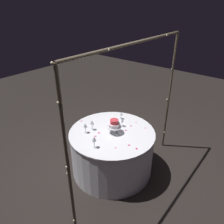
# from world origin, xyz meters

# --- Properties ---
(ground_plane) EXTENTS (12.00, 12.00, 0.00)m
(ground_plane) POSITION_xyz_m (0.00, 0.00, 0.00)
(ground_plane) COLOR black
(decorative_arch) EXTENTS (2.30, 0.06, 2.11)m
(decorative_arch) POSITION_xyz_m (0.00, 0.35, 1.41)
(decorative_arch) COLOR #473D2D
(decorative_arch) RESTS_ON ground
(main_table) EXTENTS (1.32, 1.32, 0.73)m
(main_table) POSITION_xyz_m (0.00, 0.00, 0.37)
(main_table) COLOR white
(main_table) RESTS_ON ground
(tiered_cake) EXTENTS (0.22, 0.22, 0.22)m
(tiered_cake) POSITION_xyz_m (-0.01, 0.03, 0.87)
(tiered_cake) COLOR silver
(tiered_cake) RESTS_ON main_table
(wine_glass_0) EXTENTS (0.06, 0.06, 0.16)m
(wine_glass_0) POSITION_xyz_m (0.14, -0.28, 0.85)
(wine_glass_0) COLOR silver
(wine_glass_0) RESTS_ON main_table
(wine_glass_1) EXTENTS (0.06, 0.06, 0.13)m
(wine_glass_1) POSITION_xyz_m (-0.41, -0.14, 0.83)
(wine_glass_1) COLOR silver
(wine_glass_1) RESTS_ON main_table
(wine_glass_2) EXTENTS (0.06, 0.06, 0.17)m
(wine_glass_2) POSITION_xyz_m (0.27, -0.30, 0.85)
(wine_glass_2) COLOR silver
(wine_glass_2) RESTS_ON main_table
(wine_glass_3) EXTENTS (0.06, 0.06, 0.14)m
(wine_glass_3) POSITION_xyz_m (-0.23, 0.02, 0.83)
(wine_glass_3) COLOR silver
(wine_glass_3) RESTS_ON main_table
(wine_glass_4) EXTENTS (0.06, 0.06, 0.18)m
(wine_glass_4) POSITION_xyz_m (0.45, 0.06, 0.86)
(wine_glass_4) COLOR silver
(wine_glass_4) RESTS_ON main_table
(rose_petal_0) EXTENTS (0.04, 0.05, 0.00)m
(rose_petal_0) POSITION_xyz_m (0.15, -0.13, 0.73)
(rose_petal_0) COLOR #C61951
(rose_petal_0) RESTS_ON main_table
(rose_petal_1) EXTENTS (0.03, 0.02, 0.00)m
(rose_petal_1) POSITION_xyz_m (-0.47, 0.13, 0.73)
(rose_petal_1) COLOR #C61951
(rose_petal_1) RESTS_ON main_table
(rose_petal_2) EXTENTS (0.03, 0.03, 0.00)m
(rose_petal_2) POSITION_xyz_m (0.27, 0.29, 0.73)
(rose_petal_2) COLOR #C61951
(rose_petal_2) RESTS_ON main_table
(rose_petal_3) EXTENTS (0.03, 0.03, 0.00)m
(rose_petal_3) POSITION_xyz_m (-0.42, 0.34, 0.73)
(rose_petal_3) COLOR #C61951
(rose_petal_3) RESTS_ON main_table
(rose_petal_4) EXTENTS (0.04, 0.04, 0.00)m
(rose_petal_4) POSITION_xyz_m (0.11, 0.52, 0.73)
(rose_petal_4) COLOR #C61951
(rose_petal_4) RESTS_ON main_table
(rose_petal_5) EXTENTS (0.03, 0.04, 0.00)m
(rose_petal_5) POSITION_xyz_m (-0.17, 0.14, 0.73)
(rose_petal_5) COLOR #C61951
(rose_petal_5) RESTS_ON main_table
(rose_petal_6) EXTENTS (0.04, 0.04, 0.00)m
(rose_petal_6) POSITION_xyz_m (0.07, -0.60, 0.73)
(rose_petal_6) COLOR #C61951
(rose_petal_6) RESTS_ON main_table
(rose_petal_7) EXTENTS (0.04, 0.03, 0.00)m
(rose_petal_7) POSITION_xyz_m (0.25, -0.11, 0.73)
(rose_petal_7) COLOR #C61951
(rose_petal_7) RESTS_ON main_table
(rose_petal_8) EXTENTS (0.04, 0.04, 0.00)m
(rose_petal_8) POSITION_xyz_m (-0.32, 0.13, 0.73)
(rose_petal_8) COLOR #C61951
(rose_petal_8) RESTS_ON main_table
(rose_petal_9) EXTENTS (0.05, 0.04, 0.00)m
(rose_petal_9) POSITION_xyz_m (0.11, 0.39, 0.73)
(rose_petal_9) COLOR #C61951
(rose_petal_9) RESTS_ON main_table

